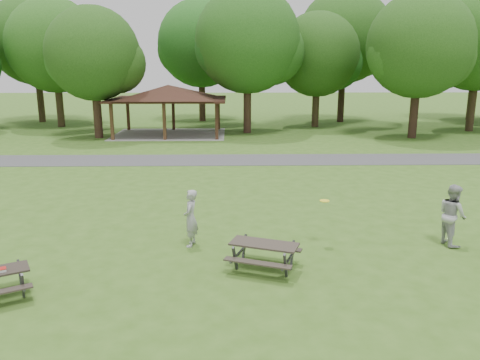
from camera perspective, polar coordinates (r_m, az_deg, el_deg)
ground at (r=12.95m, az=-4.13°, el=-9.89°), size 160.00×160.00×0.00m
asphalt_path at (r=26.37m, az=-2.62°, el=2.47°), size 120.00×3.20×0.02m
pavilion at (r=36.21m, az=-8.73°, el=10.30°), size 8.60×7.01×3.76m
tree_row_c at (r=43.41m, az=-21.52°, el=14.69°), size 8.19×7.80×10.67m
tree_row_d at (r=35.69m, az=-17.30°, el=14.16°), size 6.93×6.60×9.27m
tree_row_e at (r=36.93m, az=1.09°, el=16.30°), size 8.40×8.00×11.02m
tree_row_f at (r=41.05m, az=9.55°, el=14.55°), size 7.35×7.00×9.55m
tree_row_g at (r=36.44m, az=21.16°, el=14.72°), size 7.77×7.40×10.25m
tree_row_h at (r=42.15m, az=27.26°, el=14.85°), size 8.61×8.20×11.37m
tree_deep_a at (r=47.76m, az=-23.61°, el=15.05°), size 8.40×8.00×11.38m
tree_deep_b at (r=44.97m, az=-4.63°, el=15.95°), size 8.40×8.00×11.13m
tree_deep_c at (r=45.15m, az=12.72°, el=16.37°), size 8.82×8.40×11.90m
tree_deep_d at (r=51.09m, az=27.05°, el=14.44°), size 8.40×8.00×11.27m
picnic_table_middle at (r=12.26m, az=2.95°, el=-8.46°), size 2.12×1.92×0.75m
frisbee_in_flight at (r=13.84m, az=10.27°, el=-2.51°), size 0.29×0.29×0.02m
frisbee_thrower at (r=13.79m, az=-6.04°, el=-4.64°), size 0.49×0.67×1.70m
frisbee_catcher at (r=15.16m, az=24.47°, el=-3.87°), size 0.81×0.98×1.83m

